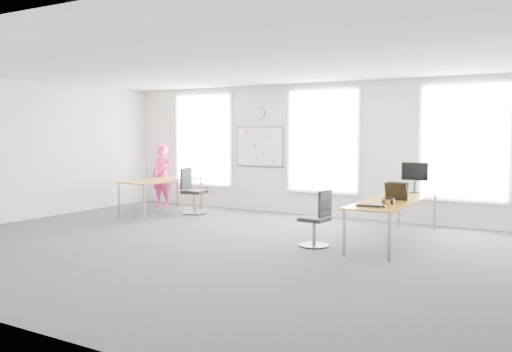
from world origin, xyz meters
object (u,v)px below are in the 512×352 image
Objects in this scene: person at (162,176)px; monitor at (415,174)px; desk_left at (162,182)px; chair_left at (192,194)px; keyboard at (369,206)px; chair_right at (317,222)px; desk_right at (395,202)px; headphones at (388,201)px.

monitor is (6.36, -0.16, 0.30)m from person.
chair_left is at bearing 20.92° from desk_left.
chair_left is at bearing 152.61° from keyboard.
person is (-5.34, 2.37, 0.38)m from chair_right.
monitor is (5.72, 0.58, 0.37)m from desk_left.
desk_right is at bearing -5.54° from desk_left.
chair_right is 5.85m from person.
person is at bearing 152.94° from keyboard.
chair_right reaches higher than desk_left.
keyboard is 0.49m from headphones.
chair_left is 5.64× the size of headphones.
monitor is (1.02, 2.20, 0.68)m from chair_right.
monitor is at bearing 88.16° from desk_right.
desk_left is 5.90m from headphones.
desk_right is 1.20m from monitor.
chair_right is 2.37× the size of keyboard.
person is (-1.32, 0.49, 0.33)m from chair_left.
keyboard is at bearing -121.23° from headphones.
desk_right is 16.27× the size of headphones.
keyboard is (6.26, -2.47, -0.04)m from person.
monitor reaches higher than keyboard.
headphones is 0.33× the size of monitor.
chair_left is 1.44m from person.
desk_right is 5.07m from chair_left.
person reaches higher than keyboard.
desk_left is 11.49× the size of headphones.
keyboard is (5.62, -1.72, 0.03)m from desk_left.
monitor is (-0.05, 1.84, 0.30)m from headphones.
keyboard is 2.33m from monitor.
desk_right is 5.31× the size of monitor.
monitor reaches higher than desk_right.
monitor is (0.10, 2.30, 0.34)m from keyboard.
headphones is (0.09, -0.71, 0.10)m from desk_right.
headphones is at bearing -19.04° from person.
desk_right is at bearing 81.36° from keyboard.
chair_left reaches higher than headphones.
keyboard is 0.69× the size of monitor.
desk_right is 1.94× the size of person.
monitor is (5.04, 0.32, 0.63)m from chair_left.
desk_right is at bearing 140.68° from chair_right.
chair_left reaches higher than desk_left.
chair_left reaches higher than keyboard.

